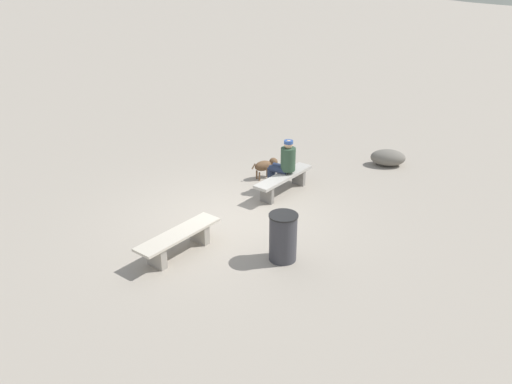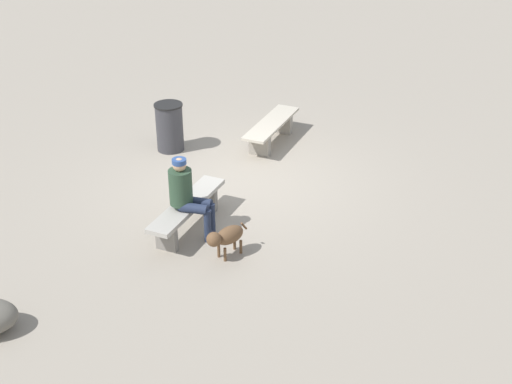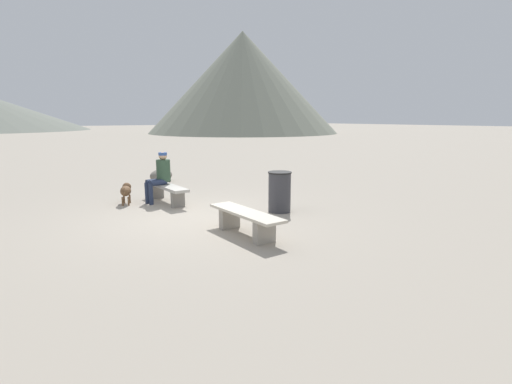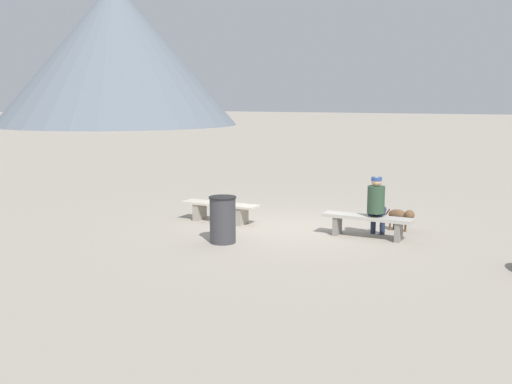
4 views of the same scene
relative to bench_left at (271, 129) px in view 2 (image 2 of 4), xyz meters
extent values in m
cube|color=#9E9384|center=(1.74, 0.22, -0.34)|extent=(210.00, 210.00, 0.06)
cube|color=gray|center=(-0.57, -0.01, -0.11)|extent=(0.16, 0.41, 0.40)
cube|color=gray|center=(0.57, 0.01, -0.11)|extent=(0.16, 0.41, 0.40)
cube|color=beige|center=(0.00, 0.00, 0.12)|extent=(1.88, 0.50, 0.05)
cube|color=gray|center=(2.85, 0.13, -0.11)|extent=(0.11, 0.33, 0.39)
cube|color=gray|center=(4.15, 0.16, -0.11)|extent=(0.11, 0.33, 0.39)
cube|color=#B2ADA3|center=(3.50, 0.14, 0.12)|extent=(1.88, 0.43, 0.07)
cylinder|color=#2D4733|center=(3.66, 0.15, 0.51)|extent=(0.35, 0.35, 0.56)
sphere|color=#D8A87F|center=(3.66, 0.15, 0.88)|extent=(0.21, 0.21, 0.21)
cylinder|color=#2D4C8C|center=(3.66, 0.15, 0.94)|extent=(0.22, 0.22, 0.07)
cylinder|color=#232D47|center=(3.72, 0.38, 0.23)|extent=(0.22, 0.46, 0.15)
cylinder|color=#232D47|center=(3.69, 0.60, -0.04)|extent=(0.11, 0.11, 0.54)
cylinder|color=#232D47|center=(3.53, 0.35, 0.23)|extent=(0.22, 0.46, 0.15)
cylinder|color=#232D47|center=(3.50, 0.56, -0.04)|extent=(0.11, 0.11, 0.54)
ellipsoid|color=brown|center=(3.89, 1.07, 0.04)|extent=(0.54, 0.42, 0.26)
sphere|color=brown|center=(4.16, 0.96, 0.09)|extent=(0.22, 0.22, 0.22)
cylinder|color=brown|center=(4.05, 1.08, -0.20)|extent=(0.04, 0.04, 0.22)
cylinder|color=brown|center=(4.00, 0.95, -0.20)|extent=(0.04, 0.04, 0.22)
cylinder|color=brown|center=(3.77, 1.19, -0.20)|extent=(0.04, 0.04, 0.22)
cylinder|color=brown|center=(3.72, 1.06, -0.20)|extent=(0.04, 0.04, 0.22)
cylinder|color=brown|center=(3.63, 1.18, 0.08)|extent=(0.12, 0.07, 0.15)
cylinder|color=#38383D|center=(1.10, -1.64, 0.15)|extent=(0.52, 0.52, 0.90)
cylinder|color=black|center=(1.10, -1.64, 0.61)|extent=(0.55, 0.55, 0.03)
camera|label=1|loc=(-5.81, -6.71, 4.99)|focal=37.14mm
camera|label=2|loc=(11.39, 5.02, 5.35)|focal=48.35mm
camera|label=3|loc=(-5.85, 3.79, 1.84)|focal=27.25mm
camera|label=4|loc=(7.13, -11.24, 2.54)|focal=40.73mm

